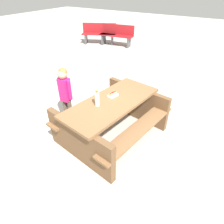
{
  "coord_description": "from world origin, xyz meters",
  "views": [
    {
      "loc": [
        -2.35,
        -1.45,
        2.45
      ],
      "look_at": [
        0.0,
        0.0,
        0.52
      ],
      "focal_mm": 30.73,
      "sensor_mm": 36.0,
      "label": 1
    }
  ],
  "objects": [
    {
      "name": "park_bench_far",
      "position": [
        5.2,
        2.98,
        0.45
      ],
      "size": [
        0.61,
        1.54,
        0.85
      ],
      "color": "maroon",
      "rests_on": "ground"
    },
    {
      "name": "child_in_coat",
      "position": [
        -0.12,
        0.96,
        0.75
      ],
      "size": [
        0.18,
        0.29,
        1.17
      ],
      "color": "brown",
      "rests_on": "ground"
    },
    {
      "name": "picnic_table",
      "position": [
        0.0,
        0.0,
        0.44
      ],
      "size": [
        2.0,
        1.66,
        0.75
      ],
      "color": "brown",
      "rests_on": "ground"
    },
    {
      "name": "ground_plane",
      "position": [
        0.0,
        0.0,
        0.0
      ],
      "size": [
        30.0,
        30.0,
        0.0
      ],
      "primitive_type": "plane",
      "color": "#B7B2A8",
      "rests_on": "ground"
    },
    {
      "name": "park_bench_mid",
      "position": [
        5.04,
        3.79,
        0.45
      ],
      "size": [
        1.0,
        1.53,
        0.85
      ],
      "color": "maroon",
      "rests_on": "ground"
    },
    {
      "name": "hotdog_tray",
      "position": [
        0.15,
        0.08,
        0.78
      ],
      "size": [
        0.2,
        0.15,
        0.08
      ],
      "color": "white",
      "rests_on": "picnic_table"
    },
    {
      "name": "soda_bottle",
      "position": [
        -0.24,
        0.13,
        0.88
      ],
      "size": [
        0.07,
        0.07,
        0.27
      ],
      "color": "silver",
      "rests_on": "picnic_table"
    }
  ]
}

